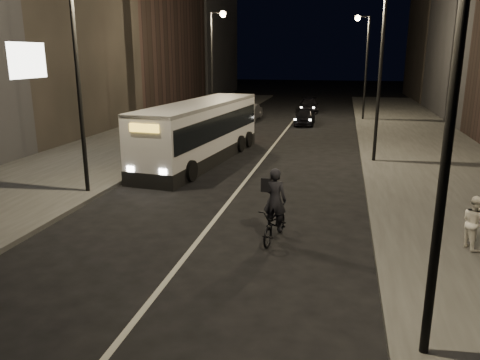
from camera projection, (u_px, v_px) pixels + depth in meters
The scene contains 14 objects.
ground at pixel (194, 246), 13.35m from camera, with size 180.00×180.00×0.00m, color black.
sidewalk_right at pixel (428, 156), 24.77m from camera, with size 7.00×70.00×0.16m, color #363634.
sidewalk_left at pixel (131, 144), 28.28m from camera, with size 7.00×70.00×0.16m, color #363634.
streetlight_right_near at pixel (440, 50), 7.08m from camera, with size 1.20×0.44×8.12m.
streetlight_right_mid at pixel (376, 53), 22.17m from camera, with size 1.20×0.44×8.12m.
streetlight_right_far at pixel (364, 54), 37.26m from camera, with size 1.20×0.44×8.12m.
streetlight_left_near at pixel (83, 53), 16.82m from camera, with size 1.20×0.44×8.12m.
streetlight_left_far at pixel (215, 53), 33.80m from camera, with size 1.20×0.44×8.12m.
city_bus at pixel (201, 129), 23.67m from camera, with size 3.56×11.27×2.99m.
cyclist_on_bicycle at pixel (275, 217), 13.56m from camera, with size 0.97×2.02×2.24m.
pedestrian_woman at pixel (474, 223), 12.64m from camera, with size 0.72×0.56×1.49m, color white.
car_near at pixel (305, 116), 36.26m from camera, with size 1.50×3.74×1.27m, color black.
car_mid at pixel (250, 112), 38.78m from camera, with size 1.47×4.21×1.39m, color #303032.
car_far at pixel (309, 105), 44.18m from camera, with size 1.74×4.29×1.24m, color black.
Camera 1 is at (3.94, -11.82, 5.31)m, focal length 35.00 mm.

